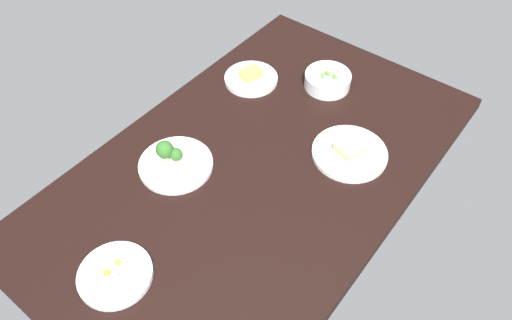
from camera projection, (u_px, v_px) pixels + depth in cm
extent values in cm
cube|color=black|center=(256.00, 169.00, 144.12)|extent=(135.97, 81.97, 4.00)
cylinder|color=silver|center=(327.00, 81.00, 164.12)|extent=(15.27, 15.27, 4.71)
torus|color=silver|center=(328.00, 75.00, 162.36)|extent=(15.46, 15.46, 0.80)
sphere|color=#599E38|center=(334.00, 76.00, 160.97)|extent=(1.33, 1.33, 1.33)
sphere|color=#599E38|center=(323.00, 75.00, 161.54)|extent=(1.20, 1.20, 1.20)
sphere|color=#599E38|center=(327.00, 72.00, 162.43)|extent=(1.20, 1.20, 1.20)
sphere|color=#599E38|center=(323.00, 77.00, 160.71)|extent=(1.02, 1.02, 1.02)
sphere|color=#599E38|center=(335.00, 77.00, 160.61)|extent=(1.41, 1.41, 1.41)
sphere|color=#599E38|center=(328.00, 74.00, 161.64)|extent=(1.55, 1.55, 1.55)
sphere|color=#599E38|center=(322.00, 74.00, 161.99)|extent=(1.05, 1.05, 1.05)
cylinder|color=silver|center=(115.00, 275.00, 118.28)|extent=(18.06, 18.06, 1.59)
torus|color=#B7B7BC|center=(115.00, 273.00, 117.69)|extent=(16.39, 16.39, 0.50)
ellipsoid|color=white|center=(119.00, 265.00, 117.95)|extent=(4.06, 4.06, 2.23)
sphere|color=yellow|center=(118.00, 263.00, 117.19)|extent=(1.62, 1.62, 1.62)
ellipsoid|color=white|center=(108.00, 276.00, 115.84)|extent=(4.68, 4.68, 2.57)
sphere|color=yellow|center=(107.00, 273.00, 114.98)|extent=(1.87, 1.87, 1.87)
cylinder|color=silver|center=(350.00, 153.00, 144.66)|extent=(22.18, 22.18, 1.40)
torus|color=#B7B7BC|center=(350.00, 152.00, 144.13)|extent=(20.02, 20.02, 0.50)
cube|color=beige|center=(350.00, 150.00, 143.68)|extent=(9.40, 8.37, 1.20)
cube|color=#E5B24C|center=(351.00, 148.00, 142.94)|extent=(9.40, 8.37, 0.80)
cube|color=beige|center=(351.00, 145.00, 142.19)|extent=(9.40, 8.37, 1.20)
cylinder|color=silver|center=(251.00, 79.00, 167.18)|extent=(18.02, 18.02, 1.58)
torus|color=#B7B7BC|center=(251.00, 77.00, 166.58)|extent=(16.36, 16.36, 0.50)
cube|color=#F2D14C|center=(251.00, 74.00, 165.50)|extent=(8.00, 6.51, 2.90)
cylinder|color=silver|center=(176.00, 165.00, 141.64)|extent=(21.37, 21.37, 1.43)
torus|color=#B7B7BC|center=(176.00, 163.00, 141.11)|extent=(19.31, 19.31, 0.50)
cylinder|color=#9EBC72|center=(177.00, 160.00, 140.78)|extent=(1.30, 1.30, 1.82)
sphere|color=#2D6023|center=(176.00, 154.00, 139.05)|extent=(3.72, 3.72, 3.72)
cylinder|color=#9EBC72|center=(166.00, 157.00, 140.77)|extent=(1.78, 1.78, 2.75)
sphere|color=#2D6023|center=(165.00, 149.00, 138.31)|extent=(5.08, 5.08, 5.08)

